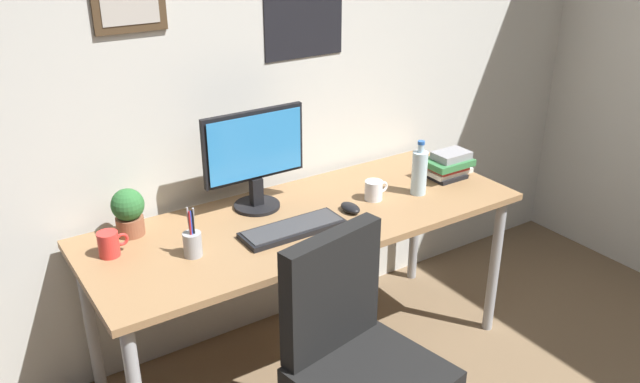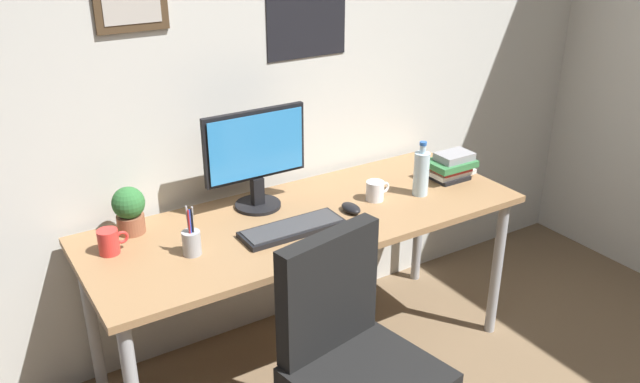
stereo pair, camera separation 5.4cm
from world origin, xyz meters
name	(u,v)px [view 1 (the left image)]	position (x,y,z in m)	size (l,w,h in m)	color
wall_back	(233,69)	(0.00, 2.15, 1.30)	(4.40, 0.10, 2.60)	silver
desk	(307,231)	(0.10, 1.72, 0.67)	(1.88, 0.70, 0.75)	#936D47
office_chair	(355,353)	(-0.10, 1.09, 0.53)	(0.57, 0.57, 0.95)	black
monitor	(255,156)	(-0.04, 1.91, 0.99)	(0.46, 0.20, 0.43)	black
keyboard	(293,229)	(-0.03, 1.63, 0.76)	(0.43, 0.15, 0.03)	black
computer_mouse	(350,208)	(0.27, 1.65, 0.77)	(0.06, 0.11, 0.04)	black
water_bottle	(419,172)	(0.64, 1.64, 0.85)	(0.07, 0.07, 0.25)	silver
coffee_mug_near	(109,244)	(-0.70, 1.84, 0.80)	(0.12, 0.08, 0.10)	red
coffee_mug_far	(374,190)	(0.44, 1.70, 0.79)	(0.12, 0.08, 0.09)	white
potted_plant	(128,211)	(-0.58, 1.97, 0.85)	(0.13, 0.13, 0.19)	brown
pen_cup	(193,243)	(-0.44, 1.67, 0.80)	(0.07, 0.07, 0.20)	#9EA0A5
book_stack_left	(448,165)	(0.88, 1.70, 0.81)	(0.23, 0.17, 0.13)	black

